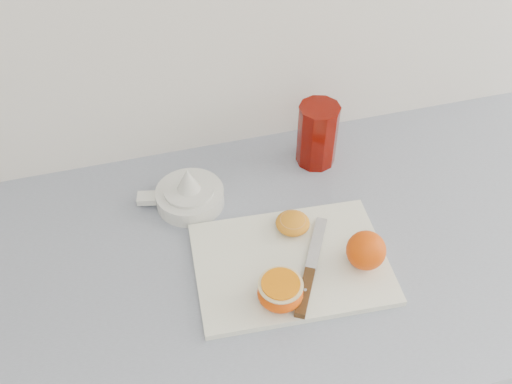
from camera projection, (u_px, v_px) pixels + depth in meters
counter at (263, 374)px, 1.30m from camera, size 2.56×0.64×0.89m
cutting_board at (291, 263)px, 0.96m from camera, size 0.34×0.25×0.01m
whole_orange at (366, 250)px, 0.93m from camera, size 0.07×0.07×0.07m
half_orange at (280, 292)px, 0.88m from camera, size 0.07×0.07×0.04m
squeezed_shell at (293, 223)px, 1.00m from camera, size 0.06×0.06×0.03m
paring_knife at (307, 283)px, 0.91m from camera, size 0.12×0.19×0.01m
citrus_juicer at (189, 194)px, 1.05m from camera, size 0.16×0.13×0.08m
red_tumbler at (317, 137)px, 1.11m from camera, size 0.08×0.08×0.13m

